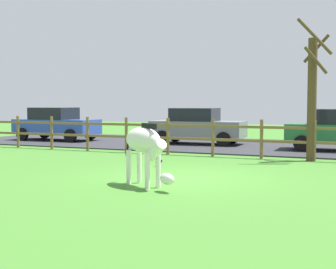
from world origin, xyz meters
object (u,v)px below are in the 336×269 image
at_px(parked_car_grey, 197,126).
at_px(bare_tree, 312,95).
at_px(crow_on_grass, 159,162).
at_px(zebra, 145,145).
at_px(parked_car_blue, 56,124).

bearing_deg(parked_car_grey, bare_tree, -36.99).
bearing_deg(crow_on_grass, zebra, -70.24).
height_order(zebra, parked_car_blue, parked_car_blue).
height_order(zebra, parked_car_grey, parked_car_grey).
xyz_separation_m(crow_on_grass, parked_car_blue, (-8.44, 6.55, 0.72)).
bearing_deg(parked_car_blue, zebra, -45.46).
bearing_deg(crow_on_grass, bare_tree, 39.93).
bearing_deg(parked_car_grey, parked_car_blue, -174.10).
height_order(parked_car_grey, parked_car_blue, same).
xyz_separation_m(bare_tree, crow_on_grass, (-3.85, -3.22, -1.98)).
bearing_deg(bare_tree, zebra, -112.84).
bearing_deg(zebra, bare_tree, 67.16).
bearing_deg(parked_car_blue, bare_tree, -15.13).
xyz_separation_m(zebra, crow_on_grass, (-1.15, 3.20, -0.80)).
relative_size(parked_car_grey, parked_car_blue, 1.02).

